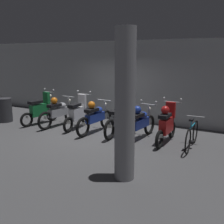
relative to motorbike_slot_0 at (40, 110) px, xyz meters
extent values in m
plane|color=#4C4C4F|center=(2.41, -0.17, -0.53)|extent=(80.00, 80.00, 0.00)
cube|color=#9EA0A3|center=(2.41, 2.23, 1.02)|extent=(16.00, 0.30, 3.09)
torus|color=black|center=(0.09, 0.53, -0.26)|extent=(0.18, 0.54, 0.53)
torus|color=black|center=(-0.11, -0.61, -0.26)|extent=(0.18, 0.54, 0.53)
cube|color=#197238|center=(-0.01, -0.04, 0.01)|extent=(0.35, 0.76, 0.44)
cube|color=#197238|center=(0.05, 0.30, 0.41)|extent=(0.30, 0.17, 0.48)
cube|color=black|center=(-0.04, -0.20, 0.33)|extent=(0.33, 0.55, 0.10)
cylinder|color=#B7BABF|center=(0.08, 0.43, 0.63)|extent=(0.56, 0.13, 0.04)
sphere|color=#B7BABF|center=(-0.18, 0.48, 0.73)|extent=(0.07, 0.07, 0.07)
sphere|color=#B7BABF|center=(0.33, 0.39, 0.73)|extent=(0.07, 0.07, 0.07)
cylinder|color=#B7BABF|center=(0.09, 0.48, 0.16)|extent=(0.08, 0.16, 0.85)
sphere|color=silver|center=(0.09, 0.48, 0.48)|extent=(0.12, 0.12, 0.12)
cube|color=white|center=(-0.10, -0.58, -0.16)|extent=(0.16, 0.04, 0.10)
torus|color=black|center=(0.86, 0.72, -0.20)|extent=(0.15, 0.66, 0.65)
torus|color=black|center=(0.74, -0.58, -0.20)|extent=(0.15, 0.66, 0.65)
cube|color=#9EA0A8|center=(0.80, 0.07, -0.01)|extent=(0.30, 0.85, 0.28)
ellipsoid|color=#9EA0A8|center=(0.81, 0.23, 0.21)|extent=(0.30, 0.46, 0.22)
cube|color=black|center=(0.78, -0.11, 0.27)|extent=(0.29, 0.54, 0.10)
cylinder|color=#B7BABF|center=(0.85, 0.61, 0.49)|extent=(0.56, 0.09, 0.04)
cylinder|color=#B7BABF|center=(0.85, 0.67, 0.12)|extent=(0.07, 0.16, 0.65)
sphere|color=silver|center=(0.85, 0.67, 0.34)|extent=(0.12, 0.12, 0.12)
cube|color=white|center=(0.74, -0.55, -0.10)|extent=(0.16, 0.03, 0.10)
sphere|color=orange|center=(0.78, -0.11, 0.44)|extent=(0.24, 0.24, 0.24)
torus|color=black|center=(1.57, 0.69, -0.26)|extent=(0.12, 0.53, 0.53)
torus|color=black|center=(1.64, -0.45, -0.26)|extent=(0.12, 0.53, 0.53)
cube|color=silver|center=(1.60, 0.12, 0.01)|extent=(0.26, 0.75, 0.44)
cube|color=silver|center=(1.59, 0.47, 0.41)|extent=(0.29, 0.14, 0.48)
cube|color=black|center=(1.61, -0.04, 0.33)|extent=(0.27, 0.53, 0.10)
cylinder|color=#B7BABF|center=(1.58, 0.60, 0.63)|extent=(0.56, 0.07, 0.04)
sphere|color=#B7BABF|center=(1.32, 0.59, 0.73)|extent=(0.07, 0.07, 0.07)
sphere|color=#B7BABF|center=(1.84, 0.62, 0.73)|extent=(0.07, 0.07, 0.07)
cylinder|color=#B7BABF|center=(1.58, 0.65, 0.16)|extent=(0.06, 0.15, 0.85)
sphere|color=silver|center=(1.58, 0.65, 0.48)|extent=(0.12, 0.12, 0.12)
cube|color=white|center=(1.63, -0.43, -0.16)|extent=(0.16, 0.02, 0.10)
torus|color=black|center=(2.46, 0.66, -0.20)|extent=(0.14, 0.65, 0.65)
torus|color=black|center=(2.36, -0.64, -0.20)|extent=(0.14, 0.65, 0.65)
cube|color=#1E389E|center=(2.41, 0.01, -0.01)|extent=(0.28, 0.85, 0.28)
ellipsoid|color=#1E389E|center=(2.42, 0.17, 0.21)|extent=(0.29, 0.46, 0.22)
cube|color=black|center=(2.40, -0.17, 0.27)|extent=(0.28, 0.54, 0.10)
cylinder|color=#B7BABF|center=(2.45, 0.56, 0.49)|extent=(0.56, 0.08, 0.04)
cylinder|color=#B7BABF|center=(2.45, 0.61, 0.12)|extent=(0.07, 0.16, 0.65)
sphere|color=silver|center=(2.45, 0.61, 0.34)|extent=(0.12, 0.12, 0.12)
cube|color=white|center=(2.36, -0.61, -0.10)|extent=(0.16, 0.02, 0.10)
sphere|color=orange|center=(2.40, -0.17, 0.44)|extent=(0.24, 0.24, 0.24)
torus|color=black|center=(3.20, 0.81, -0.20)|extent=(0.11, 0.65, 0.65)
torus|color=black|center=(3.23, -0.49, -0.20)|extent=(0.11, 0.65, 0.65)
cube|color=#9EA0A8|center=(3.22, 0.16, -0.01)|extent=(0.24, 0.84, 0.28)
ellipsoid|color=#9EA0A8|center=(3.21, 0.31, 0.21)|extent=(0.27, 0.45, 0.22)
cube|color=black|center=(3.22, -0.03, 0.27)|extent=(0.25, 0.53, 0.10)
cylinder|color=#B7BABF|center=(3.20, 0.70, 0.49)|extent=(0.56, 0.05, 0.04)
sphere|color=#B7BABF|center=(2.94, 0.70, 0.59)|extent=(0.07, 0.07, 0.07)
sphere|color=#B7BABF|center=(3.46, 0.71, 0.59)|extent=(0.07, 0.07, 0.07)
cylinder|color=#B7BABF|center=(3.20, 0.75, 0.12)|extent=(0.06, 0.16, 0.65)
sphere|color=silver|center=(3.20, 0.75, 0.34)|extent=(0.12, 0.12, 0.12)
cube|color=white|center=(3.23, -0.47, -0.10)|extent=(0.16, 0.02, 0.10)
torus|color=black|center=(4.09, 0.65, -0.20)|extent=(0.16, 0.66, 0.65)
torus|color=black|center=(3.95, -0.64, -0.20)|extent=(0.16, 0.66, 0.65)
cube|color=#1E389E|center=(4.02, 0.00, -0.01)|extent=(0.31, 0.85, 0.28)
ellipsoid|color=#1E389E|center=(4.04, 0.16, 0.21)|extent=(0.31, 0.47, 0.22)
cube|color=black|center=(4.00, -0.18, 0.27)|extent=(0.29, 0.54, 0.10)
cylinder|color=#B7BABF|center=(4.08, 0.55, 0.49)|extent=(0.56, 0.10, 0.04)
sphere|color=#B7BABF|center=(3.82, 0.57, 0.59)|extent=(0.07, 0.07, 0.07)
sphere|color=#B7BABF|center=(4.34, 0.52, 0.59)|extent=(0.07, 0.07, 0.07)
cylinder|color=#B7BABF|center=(4.09, 0.60, 0.12)|extent=(0.07, 0.16, 0.65)
sphere|color=silver|center=(4.09, 0.60, 0.34)|extent=(0.12, 0.12, 0.12)
cube|color=white|center=(3.95, -0.62, -0.10)|extent=(0.16, 0.03, 0.10)
sphere|color=#1E389E|center=(4.00, -0.18, 0.44)|extent=(0.24, 0.24, 0.24)
torus|color=black|center=(4.84, 0.65, -0.26)|extent=(0.10, 0.53, 0.53)
torus|color=black|center=(4.82, -0.50, -0.26)|extent=(0.10, 0.53, 0.53)
cube|color=red|center=(4.83, 0.08, 0.01)|extent=(0.23, 0.74, 0.44)
cube|color=red|center=(4.83, 0.42, 0.41)|extent=(0.28, 0.13, 0.48)
cube|color=black|center=(4.82, -0.09, 0.33)|extent=(0.25, 0.52, 0.10)
cylinder|color=#B7BABF|center=(4.84, 0.56, 0.63)|extent=(0.56, 0.05, 0.04)
sphere|color=#B7BABF|center=(4.58, 0.56, 0.73)|extent=(0.07, 0.07, 0.07)
sphere|color=#B7BABF|center=(5.10, 0.55, 0.73)|extent=(0.07, 0.07, 0.07)
cylinder|color=#B7BABF|center=(4.84, 0.60, 0.16)|extent=(0.06, 0.15, 0.85)
sphere|color=silver|center=(4.84, 0.60, 0.48)|extent=(0.12, 0.12, 0.12)
cube|color=white|center=(4.82, -0.48, -0.16)|extent=(0.16, 0.02, 0.10)
sphere|color=red|center=(4.82, -0.09, 0.50)|extent=(0.24, 0.24, 0.24)
torus|color=black|center=(5.58, 0.52, -0.19)|extent=(0.05, 0.68, 0.68)
torus|color=black|center=(5.60, -0.53, -0.19)|extent=(0.05, 0.68, 0.68)
cylinder|color=teal|center=(5.59, 0.00, 0.11)|extent=(0.05, 0.68, 0.04)
cylinder|color=teal|center=(5.59, -0.21, 0.21)|extent=(0.03, 0.03, 0.22)
cube|color=black|center=(5.59, -0.21, 0.33)|extent=(0.10, 0.22, 0.05)
cylinder|color=#B7BABF|center=(5.58, 0.39, 0.29)|extent=(0.50, 0.04, 0.03)
cylinder|color=black|center=(5.59, -0.06, -0.34)|extent=(0.12, 0.10, 0.10)
cylinder|color=gray|center=(4.74, -2.57, 1.02)|extent=(0.42, 0.42, 3.09)
cylinder|color=#38383D|center=(-1.42, -0.42, -0.07)|extent=(0.51, 0.51, 0.92)
camera|label=1|loc=(6.99, -7.26, 2.03)|focal=42.44mm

